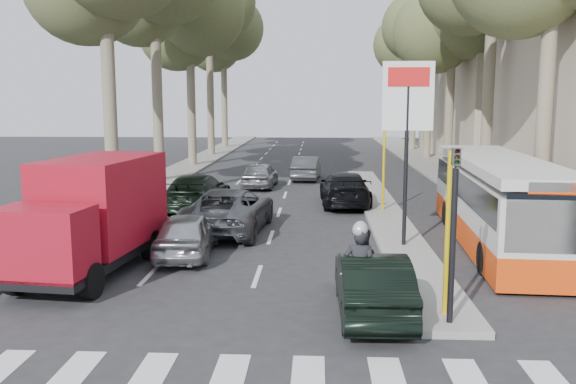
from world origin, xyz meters
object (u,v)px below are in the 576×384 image
object	(u,v)px
dark_hatchback	(372,283)
red_truck	(93,213)
silver_hatchback	(187,234)
city_bus	(497,199)
motorcycle	(360,272)

from	to	relation	value
dark_hatchback	red_truck	world-z (taller)	red_truck
silver_hatchback	dark_hatchback	size ratio (longest dim) A/B	0.95
red_truck	city_bus	size ratio (longest dim) A/B	0.55
red_truck	city_bus	distance (m)	11.94
city_bus	motorcycle	world-z (taller)	city_bus
dark_hatchback	red_truck	size ratio (longest dim) A/B	0.70
dark_hatchback	silver_hatchback	bearing A→B (deg)	-43.96
red_truck	motorcycle	xyz separation A→B (m)	(6.72, -2.87, -0.65)
silver_hatchback	motorcycle	world-z (taller)	motorcycle
red_truck	motorcycle	bearing A→B (deg)	-16.57
silver_hatchback	city_bus	xyz separation A→B (m)	(9.33, 1.80, 0.80)
dark_hatchback	city_bus	size ratio (longest dim) A/B	0.38
dark_hatchback	red_truck	distance (m)	7.59
red_truck	motorcycle	world-z (taller)	red_truck
motorcycle	dark_hatchback	bearing A→B (deg)	15.88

